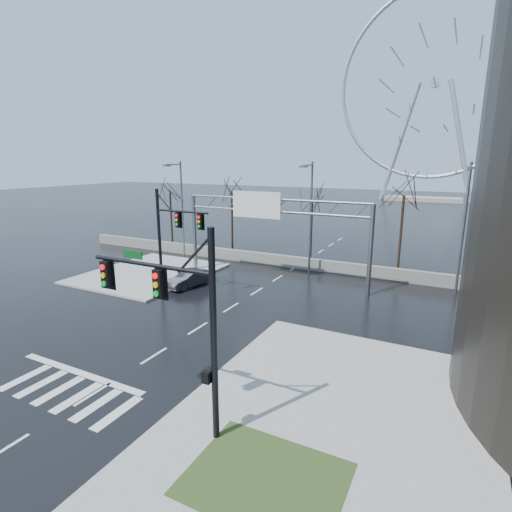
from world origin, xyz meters
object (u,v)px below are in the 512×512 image
Objects in this scene: signal_mast_far at (170,231)px; sign_gantry at (269,221)px; ferris_wheel at (434,91)px; signal_mast_near at (181,311)px; car at (190,278)px.

sign_gantry is (5.49, 6.00, 0.35)m from signal_mast_far.
sign_gantry is 82.91m from ferris_wheel.
sign_gantry is (-5.52, 19.00, 0.31)m from signal_mast_near.
car is (-10.45, -84.35, -25.45)m from ferris_wheel.
signal_mast_near is 101.29m from ferris_wheel.
signal_mast_far is 1.93× the size of car.
signal_mast_near is 17.03m from signal_mast_far.
ferris_wheel is at bearing 95.59° from car.
ferris_wheel is at bearing 86.16° from sign_gantry.
ferris_wheel is at bearing 82.80° from signal_mast_far.
ferris_wheel is (5.38, 80.04, 20.95)m from sign_gantry.
signal_mast_far is at bearing -91.25° from car.
signal_mast_far is 8.14m from sign_gantry.
signal_mast_near is at bearing -41.55° from car.
sign_gantry is 8.04m from car.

